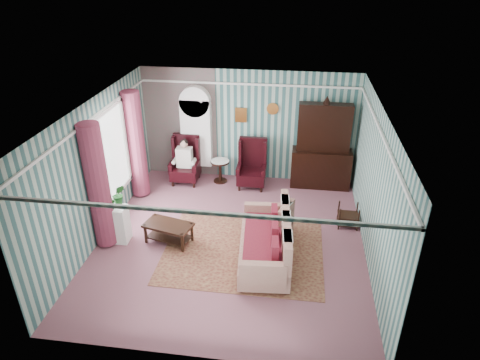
# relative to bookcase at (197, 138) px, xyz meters

# --- Properties ---
(floor) EXTENTS (6.00, 6.00, 0.00)m
(floor) POSITION_rel_bookcase_xyz_m (1.35, -2.84, -1.12)
(floor) COLOR #8D525D
(floor) RESTS_ON ground
(room_shell) EXTENTS (5.53, 6.02, 2.91)m
(room_shell) POSITION_rel_bookcase_xyz_m (0.73, -2.66, 0.89)
(room_shell) COLOR #366260
(room_shell) RESTS_ON ground
(bookcase) EXTENTS (0.80, 0.28, 2.24)m
(bookcase) POSITION_rel_bookcase_xyz_m (0.00, 0.00, 0.00)
(bookcase) COLOR white
(bookcase) RESTS_ON floor
(dresser_hutch) EXTENTS (1.50, 0.56, 2.36)m
(dresser_hutch) POSITION_rel_bookcase_xyz_m (3.25, -0.12, 0.06)
(dresser_hutch) COLOR black
(dresser_hutch) RESTS_ON floor
(wingback_left) EXTENTS (0.76, 0.80, 1.25)m
(wingback_left) POSITION_rel_bookcase_xyz_m (-0.25, -0.39, -0.50)
(wingback_left) COLOR black
(wingback_left) RESTS_ON floor
(wingback_right) EXTENTS (0.76, 0.80, 1.25)m
(wingback_right) POSITION_rel_bookcase_xyz_m (1.50, -0.39, -0.50)
(wingback_right) COLOR black
(wingback_right) RESTS_ON floor
(seated_woman) EXTENTS (0.44, 0.40, 1.18)m
(seated_woman) POSITION_rel_bookcase_xyz_m (-0.25, -0.39, -0.53)
(seated_woman) COLOR silver
(seated_woman) RESTS_ON floor
(round_side_table) EXTENTS (0.50, 0.50, 0.60)m
(round_side_table) POSITION_rel_bookcase_xyz_m (0.65, -0.24, -0.82)
(round_side_table) COLOR black
(round_side_table) RESTS_ON floor
(nest_table) EXTENTS (0.45, 0.38, 0.54)m
(nest_table) POSITION_rel_bookcase_xyz_m (3.82, -1.94, -0.85)
(nest_table) COLOR black
(nest_table) RESTS_ON floor
(plant_stand) EXTENTS (0.55, 0.35, 0.80)m
(plant_stand) POSITION_rel_bookcase_xyz_m (-1.05, -3.14, -0.72)
(plant_stand) COLOR silver
(plant_stand) RESTS_ON floor
(rug) EXTENTS (3.20, 2.60, 0.01)m
(rug) POSITION_rel_bookcase_xyz_m (1.65, -3.14, -1.11)
(rug) COLOR #501A1D
(rug) RESTS_ON floor
(sofa) EXTENTS (1.12, 2.19, 0.93)m
(sofa) POSITION_rel_bookcase_xyz_m (2.09, -3.40, -0.66)
(sofa) COLOR #C1B295
(sofa) RESTS_ON floor
(floral_armchair) EXTENTS (0.97, 0.95, 0.98)m
(floral_armchair) POSITION_rel_bookcase_xyz_m (2.22, -2.59, -0.63)
(floral_armchair) COLOR #C2BC96
(floral_armchair) RESTS_ON floor
(coffee_table) EXTENTS (1.08, 0.74, 0.44)m
(coffee_table) POSITION_rel_bookcase_xyz_m (0.07, -3.06, -0.90)
(coffee_table) COLOR black
(coffee_table) RESTS_ON floor
(potted_plant_a) EXTENTS (0.40, 0.37, 0.38)m
(potted_plant_a) POSITION_rel_bookcase_xyz_m (-1.05, -3.20, -0.13)
(potted_plant_a) COLOR #1D4C17
(potted_plant_a) RESTS_ON plant_stand
(potted_plant_b) EXTENTS (0.31, 0.28, 0.46)m
(potted_plant_b) POSITION_rel_bookcase_xyz_m (-0.93, -3.00, -0.09)
(potted_plant_b) COLOR #194C18
(potted_plant_b) RESTS_ON plant_stand
(potted_plant_c) EXTENTS (0.28, 0.28, 0.41)m
(potted_plant_c) POSITION_rel_bookcase_xyz_m (-1.17, -3.14, -0.12)
(potted_plant_c) COLOR #1A4916
(potted_plant_c) RESTS_ON plant_stand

